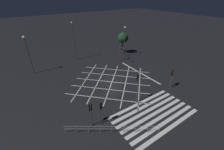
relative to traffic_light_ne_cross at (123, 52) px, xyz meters
name	(u,v)px	position (x,y,z in m)	size (l,w,h in m)	color
ground_plane	(112,82)	(-6.79, -5.59, -2.66)	(200.00, 200.00, 0.00)	black
road_markings	(137,99)	(-6.43, -11.90, -2.66)	(16.69, 21.23, 0.01)	silver
traffic_light_ne_cross	(123,52)	(0.00, 0.00, 0.00)	(0.36, 2.12, 3.64)	#424244
traffic_light_ne_main	(122,49)	(0.72, 1.46, -0.02)	(0.39, 0.36, 3.68)	#424244
traffic_light_se_cross	(173,76)	(0.37, -12.69, -0.31)	(0.36, 0.39, 3.29)	#424244
traffic_light_se_main	(171,75)	(0.35, -12.49, -0.24)	(0.39, 0.36, 3.38)	#424244
traffic_light_sw_main	(100,109)	(-13.41, -12.94, -0.29)	(0.39, 0.36, 3.31)	#424244
traffic_light_sw_cross	(91,110)	(-14.49, -12.51, -0.31)	(0.36, 0.39, 3.29)	#424244
traffic_light_median_south	(137,83)	(-6.99, -12.20, 0.60)	(0.36, 0.39, 4.59)	#424244
street_lamp_east	(73,37)	(-8.17, 7.83, 2.77)	(0.40, 0.40, 8.71)	#424244
street_lamp_west	(125,36)	(2.56, 2.83, 2.65)	(0.51, 0.51, 7.42)	#424244
street_lamp_far	(26,46)	(-17.93, 6.01, 3.00)	(0.57, 0.57, 7.53)	#424244
street_tree_near	(123,38)	(3.62, 4.80, 1.48)	(2.64, 2.64, 5.48)	#473323
pedestrian_railing	(112,128)	(-13.07, -14.86, -1.99)	(9.05, 6.15, 1.05)	#9EA0A5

